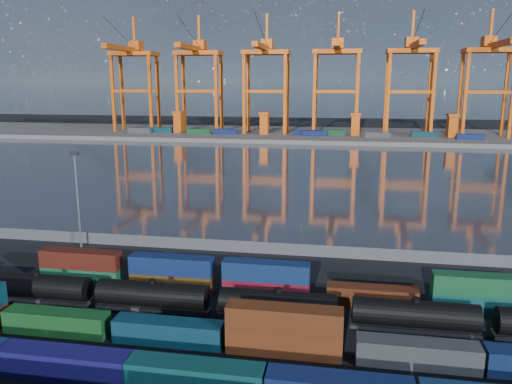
# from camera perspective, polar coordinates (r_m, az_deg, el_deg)

# --- Properties ---
(ground) EXTENTS (700.00, 700.00, 0.00)m
(ground) POSITION_cam_1_polar(r_m,az_deg,el_deg) (58.73, -5.19, -15.98)
(ground) COLOR black
(ground) RESTS_ON ground
(harbor_water) EXTENTS (700.00, 700.00, 0.00)m
(harbor_water) POSITION_cam_1_polar(r_m,az_deg,el_deg) (157.88, 4.64, 2.27)
(harbor_water) COLOR #2F3844
(harbor_water) RESTS_ON ground
(far_quay) EXTENTS (700.00, 70.00, 2.00)m
(far_quay) POSITION_cam_1_polar(r_m,az_deg,el_deg) (261.53, 6.77, 6.51)
(far_quay) COLOR #514F4C
(far_quay) RESTS_ON ground
(distant_mountains) EXTENTS (2470.00, 1100.00, 520.00)m
(distant_mountains) POSITION_cam_1_polar(r_m,az_deg,el_deg) (1661.67, 12.09, 18.90)
(distant_mountains) COLOR #1E2630
(distant_mountains) RESTS_ON ground
(container_row_mid) EXTENTS (141.60, 2.46, 5.25)m
(container_row_mid) POSITION_cam_1_polar(r_m,az_deg,el_deg) (56.15, -7.00, -15.42)
(container_row_mid) COLOR #434749
(container_row_mid) RESTS_ON ground
(container_row_north) EXTENTS (141.00, 2.32, 4.95)m
(container_row_north) POSITION_cam_1_polar(r_m,az_deg,el_deg) (67.17, -1.11, -10.17)
(container_row_north) COLOR navy
(container_row_north) RESTS_ON ground
(tanker_string) EXTENTS (107.31, 3.07, 4.40)m
(tanker_string) POSITION_cam_1_polar(r_m,az_deg,el_deg) (60.20, 2.53, -12.84)
(tanker_string) COLOR black
(tanker_string) RESTS_ON ground
(waterfront_fence) EXTENTS (160.12, 0.12, 2.20)m
(waterfront_fence) POSITION_cam_1_polar(r_m,az_deg,el_deg) (83.46, -0.24, -6.34)
(waterfront_fence) COLOR #595B5E
(waterfront_fence) RESTS_ON ground
(yard_light_mast) EXTENTS (1.60, 0.40, 16.60)m
(yard_light_mast) POSITION_cam_1_polar(r_m,az_deg,el_deg) (89.48, -19.75, -0.28)
(yard_light_mast) COLOR slate
(yard_light_mast) RESTS_ON ground
(gantry_cranes) EXTENTS (198.39, 44.90, 60.80)m
(gantry_cranes) POSITION_cam_1_polar(r_m,az_deg,el_deg) (254.22, 5.16, 14.56)
(gantry_cranes) COLOR #D0500E
(gantry_cranes) RESTS_ON ground
(quay_containers) EXTENTS (172.58, 10.99, 2.60)m
(quay_containers) POSITION_cam_1_polar(r_m,az_deg,el_deg) (247.71, 4.04, 6.77)
(quay_containers) COLOR navy
(quay_containers) RESTS_ON far_quay
(straddle_carriers) EXTENTS (140.00, 7.00, 11.10)m
(straddle_carriers) POSITION_cam_1_polar(r_m,az_deg,el_deg) (251.11, 6.11, 7.84)
(straddle_carriers) COLOR #D0500E
(straddle_carriers) RESTS_ON far_quay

